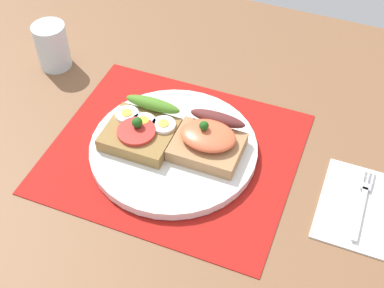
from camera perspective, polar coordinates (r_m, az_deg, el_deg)
name	(u,v)px	position (r cm, az deg, el deg)	size (l,w,h in cm)	color
ground_plane	(174,160)	(81.98, -1.95, -1.71)	(120.00, 90.00, 3.20)	brown
placemat	(174,152)	(80.67, -1.98, -0.89)	(36.64, 31.55, 0.30)	#A31611
plate	(174,148)	(80.05, -2.00, -0.49)	(25.36, 25.36, 1.39)	white
sandwich_egg_tomato	(142,129)	(80.05, -5.45, 1.62)	(10.22, 10.55, 4.33)	olive
sandwich_salmon	(209,140)	(77.62, 1.80, 0.45)	(10.19, 9.47, 5.40)	#AB7D51
napkin	(367,206)	(77.94, 18.31, -6.40)	(12.78, 14.78, 0.60)	white
fork	(363,201)	(77.77, 17.93, -5.85)	(1.62, 13.11, 0.32)	#B7B7BC
drinking_glass	(52,46)	(96.97, -14.86, 10.18)	(5.74, 5.74, 8.21)	silver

